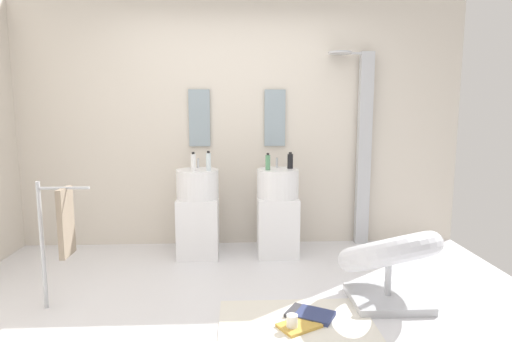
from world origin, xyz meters
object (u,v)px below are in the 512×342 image
pedestal_sink_right (278,212)px  soap_bottle_clear (209,162)px  soap_bottle_white (193,162)px  soap_bottle_green (268,162)px  lounge_chair (389,258)px  coffee_mug (292,322)px  shower_column (363,145)px  pedestal_sink_left (198,212)px  magazine_navy (315,315)px  towel_rack (62,225)px  magazine_ochre (299,326)px  magazine_charcoal (304,313)px  soap_bottle_black (290,161)px

pedestal_sink_right → soap_bottle_clear: size_ratio=5.11×
soap_bottle_white → soap_bottle_green: (0.72, 0.05, -0.01)m
lounge_chair → coffee_mug: lounge_chair is taller
shower_column → lounge_chair: size_ratio=1.96×
pedestal_sink_left → magazine_navy: bearing=-55.6°
soap_bottle_green → soap_bottle_clear: soap_bottle_clear is taller
pedestal_sink_right → towel_rack: size_ratio=1.02×
lounge_chair → towel_rack: bearing=179.3°
pedestal_sink_left → lounge_chair: pedestal_sink_left is taller
shower_column → towel_rack: size_ratio=2.16×
pedestal_sink_right → magazine_ochre: bearing=-89.8°
magazine_navy → soap_bottle_clear: (-0.81, 1.28, 0.94)m
magazine_charcoal → shower_column: bearing=92.6°
pedestal_sink_right → pedestal_sink_left: bearing=180.0°
soap_bottle_green → coffee_mug: bearing=-87.8°
towel_rack → soap_bottle_green: 1.91m
pedestal_sink_left → soap_bottle_black: bearing=2.5°
pedestal_sink_left → magazine_charcoal: size_ratio=4.39×
shower_column → magazine_navy: shower_column is taller
soap_bottle_white → shower_column: bearing=13.3°
magazine_ochre → soap_bottle_black: (0.12, 1.53, 0.93)m
shower_column → coffee_mug: bearing=-118.2°
coffee_mug → towel_rack: bearing=165.6°
coffee_mug → soap_bottle_green: soap_bottle_green is taller
towel_rack → coffee_mug: size_ratio=9.40×
shower_column → lounge_chair: 1.64m
soap_bottle_white → magazine_ochre: bearing=-59.4°
lounge_chair → magazine_charcoal: lounge_chair is taller
soap_bottle_white → magazine_navy: bearing=-52.9°
pedestal_sink_right → soap_bottle_clear: soap_bottle_clear is taller
towel_rack → soap_bottle_white: 1.36m
shower_column → soap_bottle_clear: (-1.62, -0.39, -0.12)m
towel_rack → soap_bottle_clear: soap_bottle_clear is taller
pedestal_sink_right → soap_bottle_white: bearing=-173.5°
pedestal_sink_right → soap_bottle_black: soap_bottle_black is taller
pedestal_sink_left → soap_bottle_black: soap_bottle_black is taller
coffee_mug → soap_bottle_clear: bearing=113.6°
soap_bottle_white → soap_bottle_green: 0.72m
coffee_mug → soap_bottle_white: 1.85m
towel_rack → soap_bottle_green: bearing=33.8°
shower_column → magazine_navy: bearing=-115.7°
pedestal_sink_right → towel_rack: pedestal_sink_right is taller
magazine_ochre → soap_bottle_clear: (-0.68, 1.41, 0.94)m
magazine_navy → magazine_charcoal: 0.08m
towel_rack → coffee_mug: towel_rack is taller
soap_bottle_white → soap_bottle_clear: bearing=8.4°
soap_bottle_green → soap_bottle_clear: bearing=-177.6°
magazine_charcoal → pedestal_sink_right: bearing=123.5°
shower_column → soap_bottle_green: 1.11m
towel_rack → magazine_navy: size_ratio=3.76×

